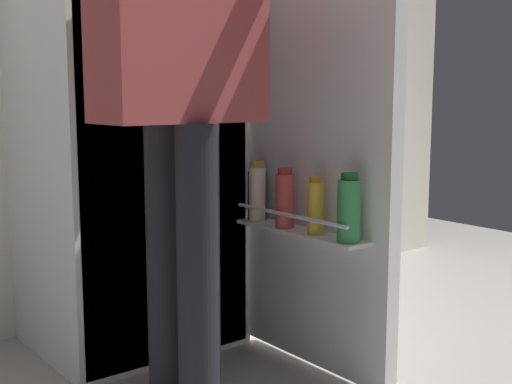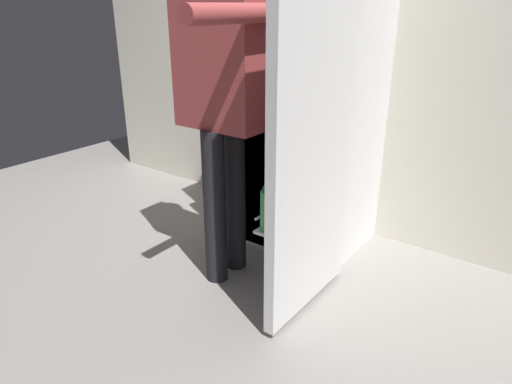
# 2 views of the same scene
# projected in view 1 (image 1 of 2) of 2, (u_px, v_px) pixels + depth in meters

# --- Properties ---
(kitchen_wall) EXTENTS (4.40, 0.10, 2.58)m
(kitchen_wall) POSITION_uv_depth(u_px,v_px,m) (81.00, 6.00, 2.69)
(kitchen_wall) COLOR silver
(kitchen_wall) RESTS_ON ground_plane
(refrigerator) EXTENTS (0.74, 1.28, 1.66)m
(refrigerator) POSITION_uv_depth(u_px,v_px,m) (140.00, 124.00, 2.45)
(refrigerator) COLOR white
(refrigerator) RESTS_ON ground_plane
(person) EXTENTS (0.56, 0.79, 1.72)m
(person) POSITION_uv_depth(u_px,v_px,m) (182.00, 54.00, 1.85)
(person) COLOR black
(person) RESTS_ON ground_plane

